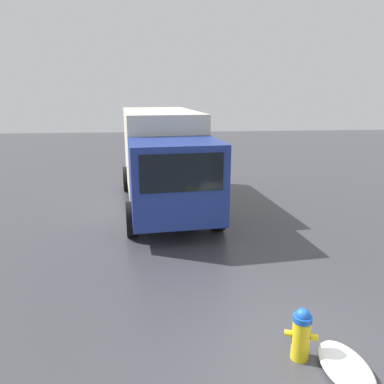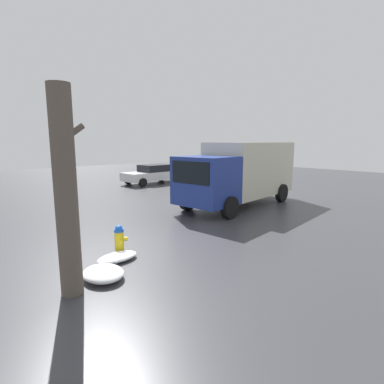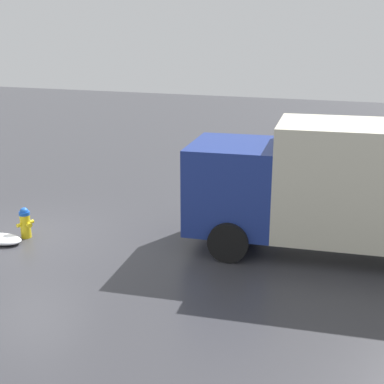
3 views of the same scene
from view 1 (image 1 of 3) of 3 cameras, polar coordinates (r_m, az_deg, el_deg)
ground_plane at (r=5.92m, az=16.00°, el=-23.10°), size 60.00×60.00×0.00m
fire_hydrant at (r=5.69m, az=16.31°, el=-19.92°), size 0.36×0.45×0.77m
delivery_truck at (r=11.94m, az=-4.42°, el=5.55°), size 7.15×3.08×2.99m
snow_pile_by_hydrant at (r=5.80m, az=22.39°, el=-23.45°), size 1.06×0.61×0.19m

